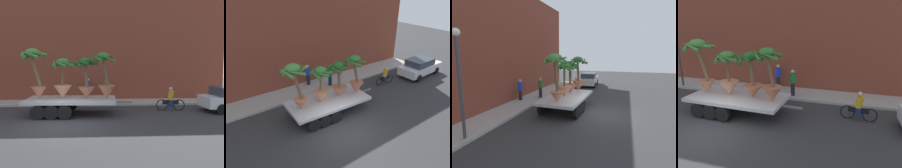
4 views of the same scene
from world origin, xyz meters
TOP-DOWN VIEW (x-y plane):
  - ground_plane at (0.00, 0.00)m, footprint 60.00×60.00m
  - sidewalk at (0.00, 6.10)m, footprint 24.00×2.20m
  - building_facade at (0.00, 7.80)m, footprint 24.00×1.20m
  - flatbed_trailer at (0.04, 2.41)m, footprint 6.25×2.73m
  - potted_palm_rear at (-1.78, 2.44)m, footprint 1.65×1.58m
  - potted_palm_middle at (-0.22, 2.44)m, footprint 1.42×1.41m
  - potted_palm_front at (1.15, 2.43)m, footprint 1.48×1.42m
  - potted_palm_extra at (2.28, 2.12)m, footprint 1.53×1.50m
  - cyclist at (6.53, 3.35)m, footprint 1.84×0.38m
  - pedestrian_near_gate at (2.46, 5.50)m, footprint 0.36×0.36m
  - pedestrian_far_left at (1.08, 6.65)m, footprint 0.36×0.36m

SIDE VIEW (x-z plane):
  - ground_plane at x=0.00m, z-range 0.00..0.00m
  - sidewalk at x=0.00m, z-range 0.00..0.15m
  - cyclist at x=6.53m, z-range -0.10..1.44m
  - flatbed_trailer at x=0.04m, z-range 0.27..1.25m
  - pedestrian_near_gate at x=2.46m, z-range 0.19..1.90m
  - pedestrian_far_left at x=1.08m, z-range 0.19..1.90m
  - potted_palm_middle at x=-0.22m, z-range 0.84..3.22m
  - potted_palm_front at x=1.15m, z-range 0.85..3.26m
  - potted_palm_extra at x=2.28m, z-range 0.81..3.52m
  - potted_palm_rear at x=-1.78m, z-range 1.12..4.07m
  - building_facade at x=0.00m, z-range 0.00..9.22m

